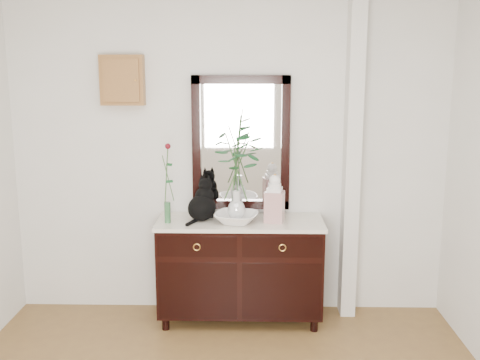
{
  "coord_description": "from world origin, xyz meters",
  "views": [
    {
      "loc": [
        0.19,
        -2.6,
        2.05
      ],
      "look_at": [
        0.1,
        1.63,
        1.2
      ],
      "focal_mm": 42.0,
      "sensor_mm": 36.0,
      "label": 1
    }
  ],
  "objects_px": {
    "sideboard": "(240,265)",
    "cat": "(202,199)",
    "ginger_jar": "(275,198)",
    "lotus_bowl": "(236,218)"
  },
  "relations": [
    {
      "from": "cat",
      "to": "ginger_jar",
      "type": "distance_m",
      "value": 0.58
    },
    {
      "from": "sideboard",
      "to": "cat",
      "type": "bearing_deg",
      "value": 177.92
    },
    {
      "from": "sideboard",
      "to": "lotus_bowl",
      "type": "height_order",
      "value": "lotus_bowl"
    },
    {
      "from": "cat",
      "to": "ginger_jar",
      "type": "relative_size",
      "value": 0.87
    },
    {
      "from": "cat",
      "to": "ginger_jar",
      "type": "bearing_deg",
      "value": 18.74
    },
    {
      "from": "sideboard",
      "to": "ginger_jar",
      "type": "relative_size",
      "value": 3.42
    },
    {
      "from": "sideboard",
      "to": "lotus_bowl",
      "type": "bearing_deg",
      "value": -110.83
    },
    {
      "from": "ginger_jar",
      "to": "cat",
      "type": "bearing_deg",
      "value": 176.2
    },
    {
      "from": "sideboard",
      "to": "cat",
      "type": "height_order",
      "value": "cat"
    },
    {
      "from": "cat",
      "to": "sideboard",
      "type": "bearing_deg",
      "value": 20.46
    }
  ]
}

